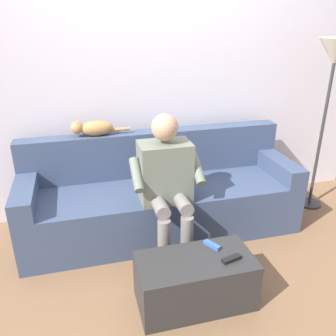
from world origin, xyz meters
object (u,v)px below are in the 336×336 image
remote_blue (212,245)px  couch (161,198)px  floor_lamp (334,64)px  person_solo_seated (167,178)px  cat_on_backrest (93,128)px  coffee_table (195,281)px  remote_black (232,259)px

remote_blue → couch: bearing=160.3°
floor_lamp → person_solo_seated: bearing=12.4°
person_solo_seated → cat_on_backrest: person_solo_seated is taller
coffee_table → remote_blue: bearing=-145.3°
couch → floor_lamp: 1.99m
couch → coffee_table: size_ratio=3.10×
coffee_table → floor_lamp: 2.30m
remote_black → remote_blue: size_ratio=1.06×
cat_on_backrest → floor_lamp: size_ratio=0.31×
person_solo_seated → remote_blue: (-0.19, 0.53, -0.30)m
couch → remote_blue: 0.90m
person_solo_seated → remote_black: 0.81m
remote_black → floor_lamp: (-1.40, -1.08, 1.08)m
couch → coffee_table: 1.00m
coffee_table → remote_blue: (-0.16, -0.11, 0.19)m
couch → remote_blue: bearing=100.1°
remote_blue → floor_lamp: size_ratio=0.08×
coffee_table → floor_lamp: (-1.63, -1.01, 1.27)m
person_solo_seated → cat_on_backrest: 0.83m
person_solo_seated → couch: bearing=-95.4°
person_solo_seated → floor_lamp: 1.87m
remote_blue → floor_lamp: 2.03m
person_solo_seated → floor_lamp: size_ratio=0.70×
cat_on_backrest → couch: bearing=155.1°
cat_on_backrest → remote_black: 1.62m
couch → person_solo_seated: (0.03, 0.35, 0.36)m
remote_black → remote_blue: 0.19m
cat_on_backrest → floor_lamp: 2.24m
coffee_table → person_solo_seated: size_ratio=0.67×
person_solo_seated → cat_on_backrest: size_ratio=2.28×
coffee_table → cat_on_backrest: 1.55m
remote_black → couch: bearing=87.9°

